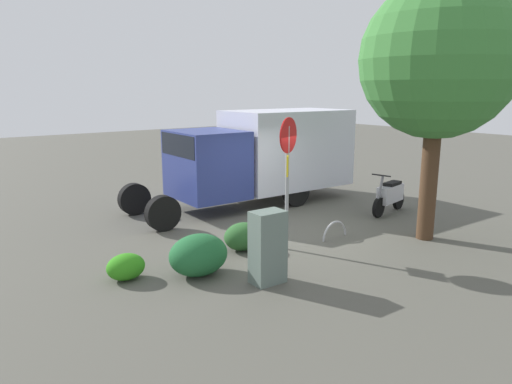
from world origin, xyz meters
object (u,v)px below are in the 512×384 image
Objects in this scene: box_truck_near at (262,153)px; utility_cabinet at (268,247)px; stop_sign at (288,163)px; street_tree at (438,61)px; bike_rack_hoop at (334,238)px; motorcycle at (390,195)px.

box_truck_near reaches higher than utility_cabinet.
stop_sign is at bearing 60.58° from box_truck_near.
stop_sign is 0.50× the size of street_tree.
box_truck_near is at bearing -102.31° from bike_rack_hoop.
motorcycle reaches higher than bike_rack_hoop.
street_tree is 6.90× the size of bike_rack_hoop.
street_tree reaches higher than bike_rack_hoop.
utility_cabinet is at bearing -2.93° from street_tree.
box_truck_near is at bearing -80.69° from street_tree.
utility_cabinet is at bearing 5.42° from motorcycle.
street_tree is at bearing 101.01° from box_truck_near.
utility_cabinet is at bearing 38.35° from stop_sign.
stop_sign reaches higher than bike_rack_hoop.
stop_sign is (2.29, 3.79, 0.36)m from box_truck_near.
box_truck_near is at bearing -127.21° from utility_cabinet.
street_tree is at bearing 177.07° from utility_cabinet.
motorcycle is 0.62× the size of stop_sign.
stop_sign reaches higher than box_truck_near.
bike_rack_hoop is (1.70, -1.31, -4.09)m from street_tree.
motorcycle is at bearing -163.38° from utility_cabinet.
bike_rack_hoop is (0.85, 3.88, -1.58)m from box_truck_near.
utility_cabinet is 1.59× the size of bike_rack_hoop.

